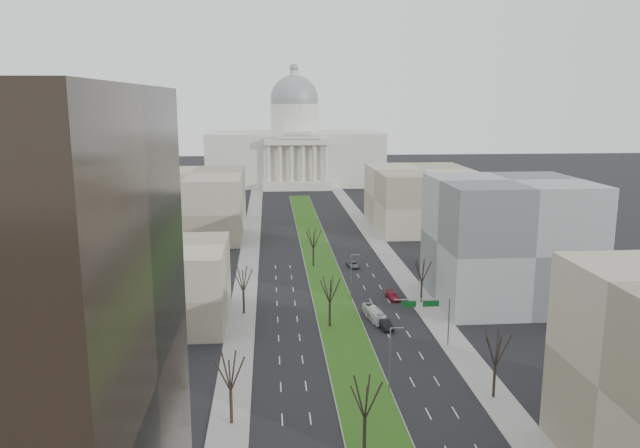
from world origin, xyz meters
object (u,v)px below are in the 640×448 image
car_grey_far (353,265)px  car_black (385,324)px  car_red (393,296)px  box_van (374,314)px

car_grey_far → car_black: bearing=-98.1°
car_black → car_grey_far: size_ratio=1.00×
car_red → car_grey_far: size_ratio=0.99×
car_black → car_grey_far: car_black is taller
car_black → car_grey_far: bearing=82.5°
car_black → box_van: (-1.18, 4.59, 0.33)m
car_red → car_grey_far: (-4.67, 24.50, -0.02)m
car_red → car_grey_far: car_red is taller
box_van → car_black: bearing=-85.3°
car_black → car_red: (4.46, 15.85, -0.11)m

